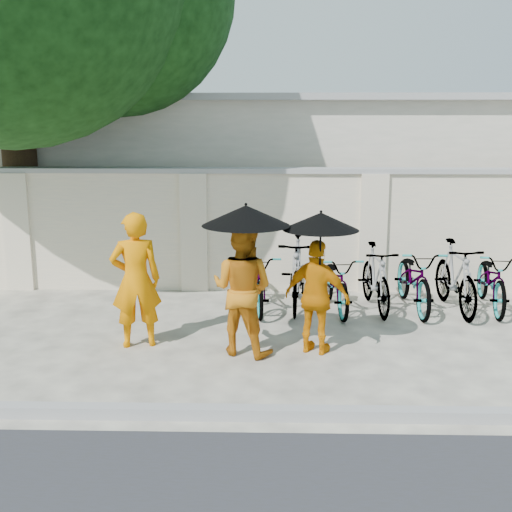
{
  "coord_description": "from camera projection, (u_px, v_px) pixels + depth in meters",
  "views": [
    {
      "loc": [
        0.31,
        -7.54,
        2.92
      ],
      "look_at": [
        0.1,
        0.8,
        1.1
      ],
      "focal_mm": 45.0,
      "sensor_mm": 36.0,
      "label": 1
    }
  ],
  "objects": [
    {
      "name": "ground",
      "position": [
        246.0,
        356.0,
        7.99
      ],
      "size": [
        80.0,
        80.0,
        0.0
      ],
      "primitive_type": "plane",
      "color": "beige"
    },
    {
      "name": "kerb",
      "position": [
        239.0,
        413.0,
        6.32
      ],
      "size": [
        40.0,
        0.16,
        0.12
      ],
      "primitive_type": "cube",
      "color": "gray",
      "rests_on": "ground"
    },
    {
      "name": "compound_wall",
      "position": [
        312.0,
        232.0,
        10.88
      ],
      "size": [
        20.0,
        0.3,
        2.0
      ],
      "primitive_type": "cube",
      "color": "beige",
      "rests_on": "ground"
    },
    {
      "name": "building_behind",
      "position": [
        347.0,
        176.0,
        14.44
      ],
      "size": [
        14.0,
        6.0,
        3.2
      ],
      "primitive_type": "cube",
      "color": "beige",
      "rests_on": "ground"
    },
    {
      "name": "monk_left",
      "position": [
        136.0,
        280.0,
        8.17
      ],
      "size": [
        0.73,
        0.57,
        1.76
      ],
      "primitive_type": "imported",
      "rotation": [
        0.0,
        0.0,
        3.41
      ],
      "color": "orange",
      "rests_on": "ground"
    },
    {
      "name": "monk_center",
      "position": [
        242.0,
        289.0,
        7.93
      ],
      "size": [
        0.99,
        0.89,
        1.67
      ],
      "primitive_type": "imported",
      "rotation": [
        0.0,
        0.0,
        2.75
      ],
      "color": "#C16C10",
      "rests_on": "ground"
    },
    {
      "name": "parasol_center",
      "position": [
        246.0,
        215.0,
        7.65
      ],
      "size": [
        1.07,
        1.07,
        0.94
      ],
      "color": "black",
      "rests_on": "ground"
    },
    {
      "name": "monk_right",
      "position": [
        317.0,
        297.0,
        7.96
      ],
      "size": [
        0.92,
        0.68,
        1.44
      ],
      "primitive_type": "imported",
      "rotation": [
        0.0,
        0.0,
        2.71
      ],
      "color": "orange",
      "rests_on": "ground"
    },
    {
      "name": "parasol_right",
      "position": [
        321.0,
        221.0,
        7.67
      ],
      "size": [
        0.92,
        0.92,
        0.98
      ],
      "color": "black",
      "rests_on": "ground"
    },
    {
      "name": "bike_0",
      "position": [
        258.0,
        280.0,
        9.85
      ],
      "size": [
        0.78,
        1.78,
        0.91
      ],
      "primitive_type": "imported",
      "rotation": [
        0.0,
        0.0,
        0.1
      ],
      "color": "#A6A6AC",
      "rests_on": "ground"
    },
    {
      "name": "bike_1",
      "position": [
        297.0,
        272.0,
        9.9
      ],
      "size": [
        0.67,
        1.92,
        1.13
      ],
      "primitive_type": "imported",
      "rotation": [
        0.0,
        0.0,
        -0.07
      ],
      "color": "#A6A6AC",
      "rests_on": "ground"
    },
    {
      "name": "bike_2",
      "position": [
        336.0,
        282.0,
        9.77
      ],
      "size": [
        0.78,
        1.75,
        0.89
      ],
      "primitive_type": "imported",
      "rotation": [
        0.0,
        0.0,
        0.11
      ],
      "color": "#A6A6AC",
      "rests_on": "ground"
    },
    {
      "name": "bike_3",
      "position": [
        376.0,
        278.0,
        9.78
      ],
      "size": [
        0.61,
        1.72,
        1.01
      ],
      "primitive_type": "imported",
      "rotation": [
        0.0,
        0.0,
        0.08
      ],
      "color": "#A6A6AC",
      "rests_on": "ground"
    },
    {
      "name": "bike_4",
      "position": [
        414.0,
        278.0,
        9.82
      ],
      "size": [
        0.73,
        1.89,
        0.98
      ],
      "primitive_type": "imported",
      "rotation": [
        0.0,
        0.0,
        0.04
      ],
      "color": "#A6A6AC",
      "rests_on": "ground"
    },
    {
      "name": "bike_5",
      "position": [
        455.0,
        277.0,
        9.71
      ],
      "size": [
        0.63,
        1.82,
        1.07
      ],
      "primitive_type": "imported",
      "rotation": [
        0.0,
        0.0,
        0.07
      ],
      "color": "#A6A6AC",
      "rests_on": "ground"
    },
    {
      "name": "bike_6",
      "position": [
        492.0,
        280.0,
        9.83
      ],
      "size": [
        0.8,
        1.83,
        0.93
      ],
      "primitive_type": "imported",
      "rotation": [
        0.0,
        0.0,
        -0.1
      ],
      "color": "#A6A6AC",
      "rests_on": "ground"
    }
  ]
}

